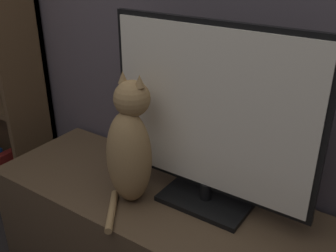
{
  "coord_description": "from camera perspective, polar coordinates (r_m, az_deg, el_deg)",
  "views": [
    {
      "loc": [
        0.71,
        -0.13,
        1.47
      ],
      "look_at": [
        -0.0,
        0.91,
        0.86
      ],
      "focal_mm": 42.0,
      "sensor_mm": 36.0,
      "label": 1
    }
  ],
  "objects": [
    {
      "name": "tv_stand",
      "position": [
        1.75,
        0.14,
        -17.87
      ],
      "size": [
        1.56,
        0.53,
        0.54
      ],
      "color": "brown",
      "rests_on": "ground_plane"
    },
    {
      "name": "tv",
      "position": [
        1.39,
        6.1,
        0.95
      ],
      "size": [
        0.8,
        0.21,
        0.7
      ],
      "color": "black",
      "rests_on": "tv_stand"
    },
    {
      "name": "cat",
      "position": [
        1.47,
        -5.52,
        -3.16
      ],
      "size": [
        0.18,
        0.32,
        0.51
      ],
      "rotation": [
        0.0,
        0.0,
        0.01
      ],
      "color": "#997547",
      "rests_on": "tv_stand"
    }
  ]
}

